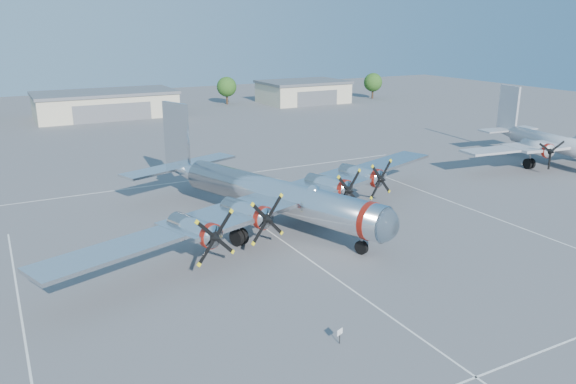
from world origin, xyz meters
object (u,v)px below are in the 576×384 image
tree_east (227,87)px  main_bomber_b29 (267,224)px  info_placard (340,333)px  hangar_east (303,92)px  tree_far_east (373,82)px  twin_engine_east (549,163)px  hangar_center (106,104)px

tree_east → main_bomber_b29: tree_east is taller
info_placard → hangar_east: bearing=40.5°
tree_far_east → tree_east: bearing=168.1°
hangar_east → main_bomber_b29: bearing=-121.9°
tree_far_east → twin_engine_east: (-20.99, -70.31, -4.22)m
hangar_east → twin_engine_east: hangar_east is taller
tree_east → main_bomber_b29: size_ratio=0.14×
twin_engine_east → tree_east: bearing=109.1°
hangar_center → main_bomber_b29: 75.84m
hangar_east → main_bomber_b29: 89.33m
tree_far_east → hangar_east: bearing=174.4°
tree_far_east → main_bomber_b29: (-67.21, -73.82, -4.22)m
tree_east → hangar_east: bearing=-18.5°
main_bomber_b29 → hangar_center: bearing=71.2°
tree_far_east → info_placard: size_ratio=6.58×
hangar_center → tree_far_east: tree_far_east is taller
main_bomber_b29 → info_placard: bearing=-124.0°
hangar_center → hangar_east: size_ratio=1.39×
twin_engine_east → info_placard: 57.65m
hangar_east → main_bomber_b29: size_ratio=0.43×
hangar_east → tree_east: 19.04m
info_placard → tree_east: bearing=50.3°
twin_engine_east → info_placard: size_ratio=31.33×
hangar_east → twin_engine_east: (-0.99, -72.28, -2.71)m
hangar_center → twin_engine_east: hangar_center is taller
tree_east → twin_engine_east: bearing=-77.7°
hangar_east → twin_engine_east: 72.33m
main_bomber_b29 → info_placard: main_bomber_b29 is taller
hangar_center → main_bomber_b29: hangar_center is taller
tree_far_east → main_bomber_b29: tree_far_east is taller
hangar_east → tree_east: (-18.00, 6.04, 1.51)m
hangar_east → info_placard: size_ratio=20.40×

